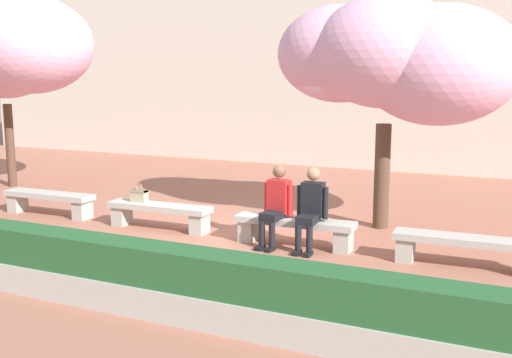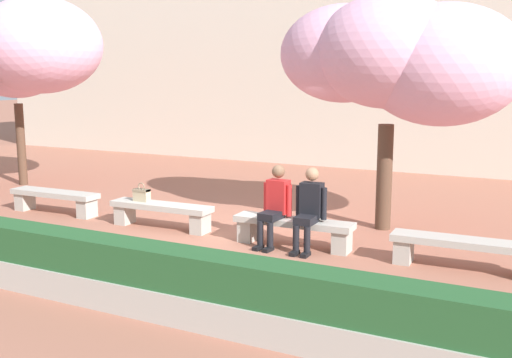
{
  "view_description": "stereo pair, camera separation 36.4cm",
  "coord_description": "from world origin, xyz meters",
  "px_view_note": "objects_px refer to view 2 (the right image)",
  "views": [
    {
      "loc": [
        4.6,
        -8.63,
        2.69
      ],
      "look_at": [
        0.51,
        0.2,
        1.0
      ],
      "focal_mm": 42.0,
      "sensor_mm": 36.0,
      "label": 1
    },
    {
      "loc": [
        4.93,
        -8.47,
        2.69
      ],
      "look_at": [
        0.51,
        0.2,
        1.0
      ],
      "focal_mm": 42.0,
      "sensor_mm": 36.0,
      "label": 2
    }
  ],
  "objects_px": {
    "stone_bench_near_east": "(462,249)",
    "cherry_tree_secondary": "(13,51)",
    "stone_bench_west_end": "(55,198)",
    "stone_bench_near_west": "(161,211)",
    "stone_bench_center": "(293,228)",
    "person_seated_left": "(275,202)",
    "person_seated_right": "(309,206)",
    "cherry_tree_main": "(400,58)",
    "handbag": "(142,194)"
  },
  "relations": [
    {
      "from": "person_seated_right",
      "to": "handbag",
      "type": "xyz_separation_m",
      "value": [
        -3.28,
        0.07,
        -0.12
      ]
    },
    {
      "from": "stone_bench_near_west",
      "to": "stone_bench_near_east",
      "type": "xyz_separation_m",
      "value": [
        5.11,
        0.0,
        0.0
      ]
    },
    {
      "from": "stone_bench_center",
      "to": "cherry_tree_main",
      "type": "distance_m",
      "value": 3.45
    },
    {
      "from": "person_seated_left",
      "to": "stone_bench_center",
      "type": "bearing_deg",
      "value": 10.25
    },
    {
      "from": "stone_bench_near_east",
      "to": "cherry_tree_secondary",
      "type": "height_order",
      "value": "cherry_tree_secondary"
    },
    {
      "from": "cherry_tree_main",
      "to": "person_seated_left",
      "type": "bearing_deg",
      "value": -126.34
    },
    {
      "from": "stone_bench_near_west",
      "to": "person_seated_left",
      "type": "height_order",
      "value": "person_seated_left"
    },
    {
      "from": "stone_bench_near_west",
      "to": "person_seated_left",
      "type": "xyz_separation_m",
      "value": [
        2.26,
        -0.05,
        0.39
      ]
    },
    {
      "from": "person_seated_right",
      "to": "handbag",
      "type": "height_order",
      "value": "person_seated_right"
    },
    {
      "from": "handbag",
      "to": "person_seated_right",
      "type": "bearing_deg",
      "value": -1.14
    },
    {
      "from": "stone_bench_west_end",
      "to": "stone_bench_near_west",
      "type": "xyz_separation_m",
      "value": [
        2.56,
        0.0,
        0.0
      ]
    },
    {
      "from": "handbag",
      "to": "stone_bench_west_end",
      "type": "bearing_deg",
      "value": -179.68
    },
    {
      "from": "person_seated_right",
      "to": "cherry_tree_main",
      "type": "distance_m",
      "value": 3.1
    },
    {
      "from": "person_seated_left",
      "to": "handbag",
      "type": "bearing_deg",
      "value": 178.62
    },
    {
      "from": "stone_bench_near_east",
      "to": "person_seated_left",
      "type": "height_order",
      "value": "person_seated_left"
    },
    {
      "from": "cherry_tree_secondary",
      "to": "person_seated_right",
      "type": "bearing_deg",
      "value": -12.83
    },
    {
      "from": "stone_bench_near_west",
      "to": "stone_bench_center",
      "type": "height_order",
      "value": "same"
    },
    {
      "from": "cherry_tree_main",
      "to": "handbag",
      "type": "bearing_deg",
      "value": -155.59
    },
    {
      "from": "stone_bench_near_west",
      "to": "cherry_tree_main",
      "type": "height_order",
      "value": "cherry_tree_main"
    },
    {
      "from": "stone_bench_west_end",
      "to": "stone_bench_center",
      "type": "height_order",
      "value": "same"
    },
    {
      "from": "stone_bench_near_east",
      "to": "stone_bench_center",
      "type": "bearing_deg",
      "value": -180.0
    },
    {
      "from": "cherry_tree_main",
      "to": "stone_bench_near_west",
      "type": "bearing_deg",
      "value": -152.98
    },
    {
      "from": "stone_bench_near_west",
      "to": "cherry_tree_secondary",
      "type": "xyz_separation_m",
      "value": [
        -5.56,
        1.86,
        2.96
      ]
    },
    {
      "from": "person_seated_left",
      "to": "cherry_tree_main",
      "type": "distance_m",
      "value": 3.31
    },
    {
      "from": "stone_bench_near_west",
      "to": "handbag",
      "type": "xyz_separation_m",
      "value": [
        -0.43,
        0.01,
        0.27
      ]
    },
    {
      "from": "handbag",
      "to": "stone_bench_center",
      "type": "bearing_deg",
      "value": -0.23
    },
    {
      "from": "stone_bench_west_end",
      "to": "stone_bench_near_east",
      "type": "bearing_deg",
      "value": 0.0
    },
    {
      "from": "stone_bench_near_west",
      "to": "cherry_tree_main",
      "type": "xyz_separation_m",
      "value": [
        3.68,
        1.88,
        2.67
      ]
    },
    {
      "from": "stone_bench_near_west",
      "to": "person_seated_right",
      "type": "height_order",
      "value": "person_seated_right"
    },
    {
      "from": "cherry_tree_main",
      "to": "person_seated_right",
      "type": "bearing_deg",
      "value": -113.45
    },
    {
      "from": "person_seated_right",
      "to": "cherry_tree_main",
      "type": "bearing_deg",
      "value": 66.55
    },
    {
      "from": "stone_bench_west_end",
      "to": "stone_bench_center",
      "type": "bearing_deg",
      "value": 0.0
    },
    {
      "from": "stone_bench_center",
      "to": "person_seated_right",
      "type": "relative_size",
      "value": 1.51
    },
    {
      "from": "stone_bench_near_west",
      "to": "cherry_tree_secondary",
      "type": "relative_size",
      "value": 0.42
    },
    {
      "from": "stone_bench_near_east",
      "to": "handbag",
      "type": "xyz_separation_m",
      "value": [
        -5.55,
        0.01,
        0.27
      ]
    },
    {
      "from": "stone_bench_west_end",
      "to": "person_seated_left",
      "type": "distance_m",
      "value": 4.84
    },
    {
      "from": "stone_bench_west_end",
      "to": "cherry_tree_main",
      "type": "xyz_separation_m",
      "value": [
        6.24,
        1.88,
        2.67
      ]
    },
    {
      "from": "stone_bench_near_west",
      "to": "cherry_tree_main",
      "type": "distance_m",
      "value": 4.92
    },
    {
      "from": "person_seated_left",
      "to": "cherry_tree_secondary",
      "type": "bearing_deg",
      "value": 166.25
    },
    {
      "from": "person_seated_left",
      "to": "cherry_tree_main",
      "type": "xyz_separation_m",
      "value": [
        1.42,
        1.93,
        2.28
      ]
    },
    {
      "from": "stone_bench_west_end",
      "to": "stone_bench_near_west",
      "type": "relative_size",
      "value": 1.0
    },
    {
      "from": "stone_bench_near_west",
      "to": "cherry_tree_secondary",
      "type": "height_order",
      "value": "cherry_tree_secondary"
    },
    {
      "from": "stone_bench_center",
      "to": "cherry_tree_main",
      "type": "xyz_separation_m",
      "value": [
        1.13,
        1.88,
        2.67
      ]
    },
    {
      "from": "person_seated_left",
      "to": "handbag",
      "type": "distance_m",
      "value": 2.7
    },
    {
      "from": "cherry_tree_main",
      "to": "cherry_tree_secondary",
      "type": "height_order",
      "value": "cherry_tree_secondary"
    },
    {
      "from": "person_seated_right",
      "to": "cherry_tree_secondary",
      "type": "height_order",
      "value": "cherry_tree_secondary"
    },
    {
      "from": "stone_bench_center",
      "to": "handbag",
      "type": "relative_size",
      "value": 5.76
    },
    {
      "from": "stone_bench_near_west",
      "to": "cherry_tree_main",
      "type": "bearing_deg",
      "value": 27.02
    },
    {
      "from": "person_seated_right",
      "to": "cherry_tree_secondary",
      "type": "xyz_separation_m",
      "value": [
        -8.4,
        1.91,
        2.57
      ]
    },
    {
      "from": "stone_bench_center",
      "to": "handbag",
      "type": "bearing_deg",
      "value": 179.77
    }
  ]
}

